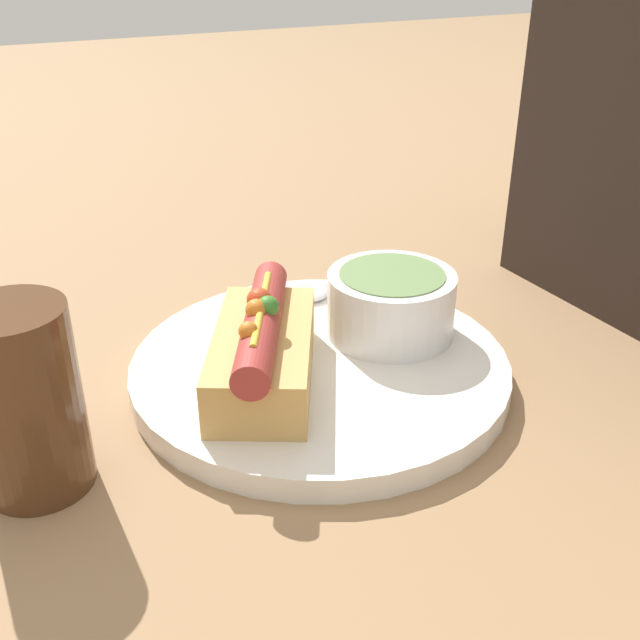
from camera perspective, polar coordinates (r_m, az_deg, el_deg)
ground_plane at (r=0.56m, az=0.00°, el=-4.48°), size 4.00×4.00×0.00m
dinner_plate at (r=0.56m, az=0.00°, el=-3.70°), size 0.28×0.28×0.02m
hot_dog at (r=0.52m, az=-4.38°, el=-2.16°), size 0.16×0.13×0.07m
soup_bowl at (r=0.58m, az=5.43°, el=1.43°), size 0.10×0.10×0.05m
spoon at (r=0.62m, az=-1.45°, el=1.16°), size 0.11×0.14×0.01m
drinking_glass at (r=0.46m, az=-21.55°, el=-5.75°), size 0.06×0.06×0.12m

